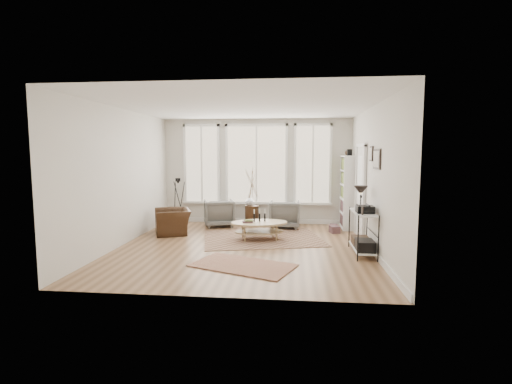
# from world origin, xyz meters

# --- Properties ---
(room) EXTENTS (5.50, 5.54, 2.90)m
(room) POSITION_xyz_m (0.02, 0.03, 1.43)
(room) COLOR #966E4B
(room) RESTS_ON ground
(bay_window) EXTENTS (4.14, 0.12, 2.24)m
(bay_window) POSITION_xyz_m (0.00, 2.71, 1.61)
(bay_window) COLOR #CEB88B
(bay_window) RESTS_ON ground
(door) EXTENTS (0.09, 1.06, 2.22)m
(door) POSITION_xyz_m (2.57, 1.15, 1.12)
(door) COLOR silver
(door) RESTS_ON ground
(bookcase) EXTENTS (0.31, 0.85, 2.06)m
(bookcase) POSITION_xyz_m (2.44, 2.23, 0.96)
(bookcase) COLOR white
(bookcase) RESTS_ON ground
(low_shelf) EXTENTS (0.38, 1.08, 1.30)m
(low_shelf) POSITION_xyz_m (2.38, -0.30, 0.51)
(low_shelf) COLOR white
(low_shelf) RESTS_ON ground
(wall_art) EXTENTS (0.04, 0.88, 0.44)m
(wall_art) POSITION_xyz_m (2.58, -0.27, 1.88)
(wall_art) COLOR black
(wall_art) RESTS_ON ground
(rug_main) EXTENTS (3.03, 2.54, 0.01)m
(rug_main) POSITION_xyz_m (0.33, 0.82, 0.01)
(rug_main) COLOR brown
(rug_main) RESTS_ON ground
(rug_runner) EXTENTS (1.97, 1.54, 0.01)m
(rug_runner) POSITION_xyz_m (0.16, -1.31, 0.01)
(rug_runner) COLOR brown
(rug_runner) RESTS_ON ground
(coffee_table) EXTENTS (1.44, 1.10, 0.59)m
(coffee_table) POSITION_xyz_m (0.26, 0.69, 0.32)
(coffee_table) COLOR tan
(coffee_table) RESTS_ON ground
(armchair_left) EXTENTS (0.97, 0.98, 0.72)m
(armchair_left) POSITION_xyz_m (-0.96, 2.17, 0.36)
(armchair_left) COLOR slate
(armchair_left) RESTS_ON ground
(armchair_right) EXTENTS (0.77, 0.80, 0.72)m
(armchair_right) POSITION_xyz_m (0.81, 2.13, 0.36)
(armchair_right) COLOR slate
(armchair_right) RESTS_ON ground
(side_table) EXTENTS (0.37, 0.37, 1.56)m
(side_table) POSITION_xyz_m (-0.08, 2.25, 0.75)
(side_table) COLOR #352011
(side_table) RESTS_ON ground
(vase) EXTENTS (0.29, 0.29, 0.25)m
(vase) POSITION_xyz_m (-0.15, 2.33, 0.68)
(vase) COLOR silver
(vase) RESTS_ON side_table
(accent_chair) EXTENTS (1.16, 1.10, 0.60)m
(accent_chair) POSITION_xyz_m (-1.90, 1.13, 0.30)
(accent_chair) COLOR #352011
(accent_chair) RESTS_ON ground
(tripod_camera) EXTENTS (0.45, 0.45, 1.29)m
(tripod_camera) POSITION_xyz_m (-2.08, 2.16, 0.59)
(tripod_camera) COLOR black
(tripod_camera) RESTS_ON ground
(book_stack_near) EXTENTS (0.23, 0.27, 0.16)m
(book_stack_near) POSITION_xyz_m (2.05, 1.85, 0.08)
(book_stack_near) COLOR brown
(book_stack_near) RESTS_ON ground
(book_stack_far) EXTENTS (0.27, 0.31, 0.17)m
(book_stack_far) POSITION_xyz_m (2.05, 1.59, 0.09)
(book_stack_far) COLOR brown
(book_stack_far) RESTS_ON ground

